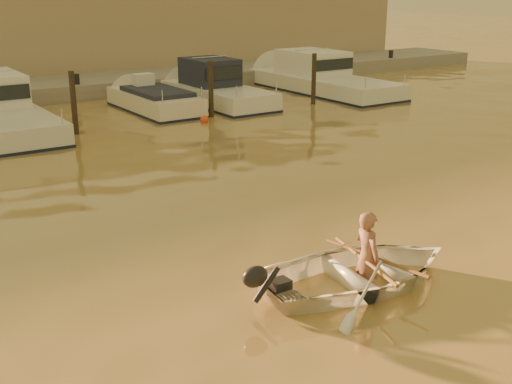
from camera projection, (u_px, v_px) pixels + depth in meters
ground_plane at (392, 299)px, 9.76m from camera, size 160.00×160.00×0.00m
dinghy at (361, 272)px, 10.16m from camera, size 3.62×2.77×0.70m
person at (367, 257)px, 10.14m from camera, size 0.42×0.59×1.52m
outboard_motor at (279, 288)px, 9.49m from camera, size 0.94×0.50×0.70m
oar_port at (375, 258)px, 10.21m from camera, size 0.26×2.10×0.13m
oar_starboard at (364, 260)px, 10.13m from camera, size 0.65×2.03×0.13m
moored_boat_3 at (155, 105)px, 24.25m from camera, size 1.91×5.57×0.95m
moored_boat_4 at (217, 88)px, 25.58m from camera, size 2.16×6.69×1.75m
moored_boat_5 at (323, 78)px, 28.47m from camera, size 2.67×8.81×1.75m
piling_2 at (74, 106)px, 20.29m from camera, size 0.18×0.18×2.20m
piling_3 at (211, 92)px, 22.93m from camera, size 0.18×0.18×2.20m
piling_4 at (314, 82)px, 25.42m from camera, size 0.18×0.18×2.20m
fender_c at (11, 150)px, 18.12m from camera, size 0.30×0.30×0.30m
fender_d at (205, 120)px, 22.25m from camera, size 0.30×0.30×0.30m
fender_e at (268, 109)px, 24.06m from camera, size 0.30×0.30×0.30m
quay at (19, 96)px, 26.71m from camera, size 52.00×4.00×1.00m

